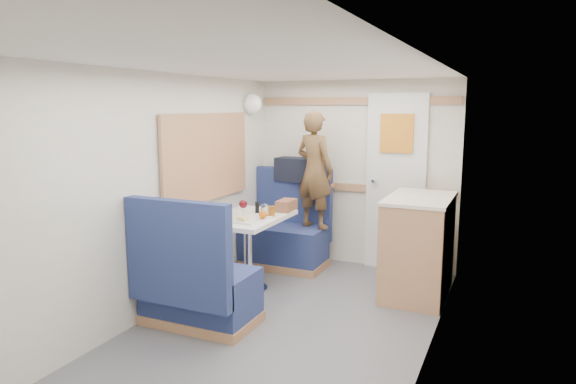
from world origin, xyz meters
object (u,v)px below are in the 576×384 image
at_px(bench_near, 196,289).
at_px(duffel_bag, 301,170).
at_px(pepper_grinder, 257,207).
at_px(beer_glass, 272,211).
at_px(person, 315,170).
at_px(cheese_block, 242,219).
at_px(tray, 250,220).
at_px(tumbler_left, 208,215).
at_px(galley_counter, 418,245).
at_px(wine_glass, 243,205).
at_px(dinette_table, 248,232).
at_px(dome_light, 252,104).
at_px(bread_loaf, 286,205).
at_px(bench_far, 286,238).
at_px(orange_fruit, 263,215).
at_px(tumbler_right, 265,210).

relative_size(bench_near, duffel_bag, 1.93).
bearing_deg(pepper_grinder, beer_glass, -23.74).
xyz_separation_m(bench_near, person, (0.31, 1.76, 0.76)).
relative_size(bench_near, cheese_block, 11.03).
bearing_deg(tray, tumbler_left, -155.86).
bearing_deg(tumbler_left, duffel_bag, 78.51).
height_order(bench_near, galley_counter, bench_near).
xyz_separation_m(cheese_block, wine_glass, (-0.08, 0.16, 0.09)).
relative_size(dinette_table, dome_light, 4.60).
xyz_separation_m(dinette_table, person, (0.31, 0.90, 0.50)).
distance_m(duffel_bag, beer_glass, 1.08).
relative_size(tray, cheese_block, 3.60).
bearing_deg(bread_loaf, galley_counter, 8.01).
distance_m(bench_far, orange_fruit, 1.11).
height_order(bench_far, cheese_block, bench_far).
xyz_separation_m(wine_glass, bread_loaf, (0.22, 0.47, -0.07)).
bearing_deg(galley_counter, bread_loaf, -171.99).
bearing_deg(bread_loaf, cheese_block, -102.28).
distance_m(orange_fruit, bread_loaf, 0.49).
bearing_deg(dome_light, galley_counter, -9.18).
relative_size(bench_near, tumbler_left, 10.38).
relative_size(wine_glass, tumbler_left, 1.66).
xyz_separation_m(wine_glass, beer_glass, (0.20, 0.17, -0.08)).
bearing_deg(cheese_block, bench_near, -98.18).
height_order(dome_light, wine_glass, dome_light).
xyz_separation_m(dinette_table, tumbler_right, (0.14, 0.07, 0.21)).
distance_m(dome_light, tumbler_left, 1.53).
bearing_deg(tumbler_right, bench_far, 100.04).
bearing_deg(pepper_grinder, duffel_bag, 86.82).
bearing_deg(cheese_block, pepper_grinder, 99.87).
height_order(person, cheese_block, person).
height_order(tumbler_left, tumbler_right, tumbler_right).
bearing_deg(person, pepper_grinder, 85.02).
bearing_deg(tumbler_left, dome_light, 98.08).
xyz_separation_m(bench_far, bench_near, (0.00, -1.73, 0.00)).
distance_m(bench_near, galley_counter, 2.04).
relative_size(tray, pepper_grinder, 3.22).
distance_m(orange_fruit, tumbler_left, 0.48).
xyz_separation_m(galley_counter, orange_fruit, (-1.25, -0.66, 0.31)).
bearing_deg(tray, orange_fruit, 24.32).
bearing_deg(dinette_table, person, 70.69).
bearing_deg(duffel_bag, person, -37.10).
relative_size(bench_far, tumbler_right, 9.76).
relative_size(galley_counter, cheese_block, 9.67).
height_order(bench_far, tray, bench_far).
xyz_separation_m(dinette_table, tumbler_left, (-0.23, -0.31, 0.20)).
bearing_deg(dome_light, wine_glass, -67.25).
height_order(bench_near, person, person).
distance_m(duffel_bag, tumbler_left, 1.48).
relative_size(bench_far, dome_light, 5.25).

